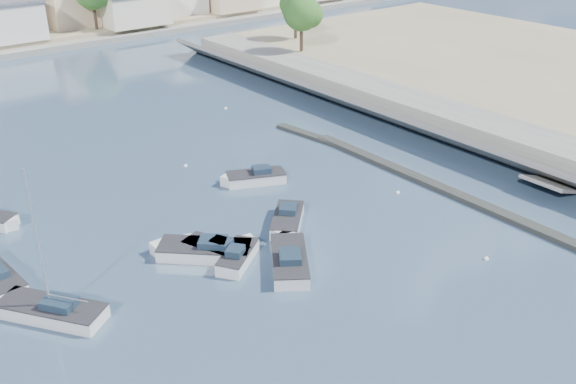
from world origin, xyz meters
The scene contains 15 objects.
ground centered at (0.00, 40.00, 0.00)m, with size 400.00×400.00×0.00m, color #2E445D.
seawall_walkway centered at (18.50, 13.00, 0.90)m, with size 5.00×90.00×1.80m, color slate.
breakwater centered at (6.90, 12.69, 0.17)m, with size 2.00×31.02×0.35m.
far_shore_land centered at (0.00, 92.00, 0.70)m, with size 160.00×40.00×1.40m, color gray.
far_shore_quay centered at (0.00, 71.00, 0.40)m, with size 160.00×2.50×0.80m, color slate.
far_town centered at (10.71, 76.92, 4.93)m, with size 113.01×12.80×8.35m.
shore_trees centered at (8.34, 68.11, 6.22)m, with size 74.56×38.32×7.92m.
motorboat_a centered at (-11.63, 12.38, 0.38)m, with size 3.16×4.74×1.48m.
motorboat_b centered at (-10.74, 10.79, 0.38)m, with size 3.98×3.44×1.48m.
motorboat_c centered at (-12.32, 12.81, 0.38)m, with size 5.65×5.55×1.48m.
motorboat_d centered at (-5.75, 12.26, 0.38)m, with size 4.47×4.42×1.48m.
motorboat_f centered at (-3.41, 19.45, 0.38)m, with size 4.99×3.54×1.48m.
motorboat_h centered at (-8.53, 8.57, 0.38)m, with size 4.79×5.54×1.48m.
sailboat centered at (-22.03, 12.69, 0.41)m, with size 5.05×6.03×9.00m.
mooring_buoys centered at (3.06, 16.19, 0.05)m, with size 13.32×34.66×0.32m.
Camera 1 is at (-29.57, -17.47, 21.39)m, focal length 40.00 mm.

